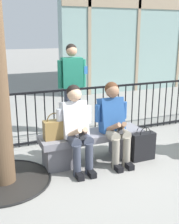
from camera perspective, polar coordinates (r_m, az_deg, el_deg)
The scene contains 8 objects.
ground_plane at distance 4.43m, azimuth 0.51°, elevation -9.70°, with size 60.00×60.00×0.00m, color gray.
stone_bench at distance 4.32m, azimuth 0.52°, elevation -6.45°, with size 1.60×0.44×0.45m.
seated_person_with_phone at distance 3.97m, azimuth -2.67°, elevation -2.68°, with size 0.52×0.66×1.21m.
seated_person_companion at distance 4.20m, azimuth 4.95°, elevation -1.67°, with size 0.52×0.66×1.21m.
handbag_on_bench at distance 4.02m, azimuth -7.05°, elevation -3.46°, with size 0.32×0.16×0.38m.
shopping_bag at distance 4.44m, azimuth 10.74°, elevation -6.80°, with size 0.38×0.14×0.54m.
bystander_at_railing at distance 5.35m, azimuth -3.54°, elevation 6.06°, with size 0.55×0.28×1.71m.
plaza_railing at distance 5.09m, azimuth -3.75°, elevation -0.43°, with size 9.93×0.04×0.96m.
Camera 1 is at (-1.59, -3.67, 1.92)m, focal length 45.12 mm.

